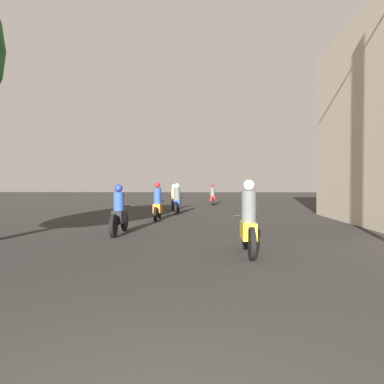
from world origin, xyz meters
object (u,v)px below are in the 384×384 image
(motorcycle_red, at_px, (212,196))
(motorcycle_black, at_px, (119,214))
(motorcycle_silver, at_px, (174,199))
(motorcycle_yellow, at_px, (248,225))
(motorcycle_orange, at_px, (158,205))
(motorcycle_blue, at_px, (177,202))

(motorcycle_red, bearing_deg, motorcycle_black, -97.80)
(motorcycle_silver, bearing_deg, motorcycle_yellow, -69.87)
(motorcycle_yellow, relative_size, motorcycle_silver, 0.98)
(motorcycle_black, distance_m, motorcycle_silver, 10.39)
(motorcycle_yellow, relative_size, motorcycle_black, 0.92)
(motorcycle_black, relative_size, motorcycle_orange, 1.11)
(motorcycle_silver, height_order, motorcycle_red, motorcycle_red)
(motorcycle_black, height_order, motorcycle_silver, motorcycle_black)
(motorcycle_red, bearing_deg, motorcycle_orange, -99.46)
(motorcycle_orange, bearing_deg, motorcycle_black, -99.04)
(motorcycle_silver, bearing_deg, motorcycle_blue, -73.38)
(motorcycle_black, height_order, motorcycle_blue, motorcycle_blue)
(motorcycle_black, distance_m, motorcycle_red, 15.53)
(motorcycle_orange, distance_m, motorcycle_silver, 5.88)
(motorcycle_blue, xyz_separation_m, motorcycle_silver, (-0.40, 2.74, -0.01))
(motorcycle_yellow, distance_m, motorcycle_blue, 10.97)
(motorcycle_orange, relative_size, motorcycle_silver, 0.96)
(motorcycle_red, bearing_deg, motorcycle_blue, -100.48)
(motorcycle_blue, xyz_separation_m, motorcycle_red, (1.92, 7.60, -0.02))
(motorcycle_blue, bearing_deg, motorcycle_yellow, -75.61)
(motorcycle_orange, bearing_deg, motorcycle_blue, 77.78)
(motorcycle_black, xyz_separation_m, motorcycle_silver, (0.77, 10.36, -0.01))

